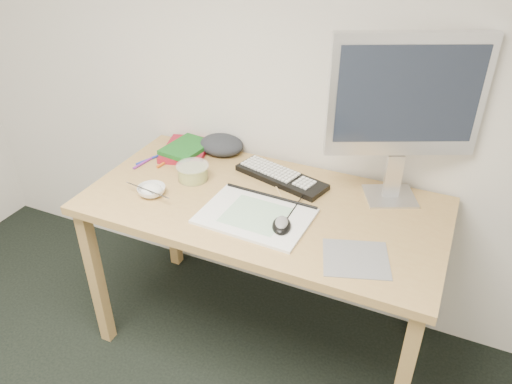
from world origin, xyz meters
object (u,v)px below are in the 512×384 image
sketchpad (255,216)px  monitor (406,101)px  keyboard (281,177)px  rice_bowl (152,191)px  desk (263,219)px

sketchpad → monitor: monitor is taller
keyboard → monitor: size_ratio=0.62×
keyboard → rice_bowl: (-0.43, -0.32, 0.01)m
sketchpad → rice_bowl: (-0.44, -0.03, 0.01)m
sketchpad → rice_bowl: rice_bowl is taller
desk → rice_bowl: size_ratio=12.47×
sketchpad → keyboard: keyboard is taller
sketchpad → rice_bowl: bearing=-174.3°
sketchpad → keyboard: bearing=95.1°
keyboard → monitor: bearing=22.3°
rice_bowl → monitor: bearing=23.0°
rice_bowl → sketchpad: bearing=3.3°
sketchpad → rice_bowl: 0.44m
monitor → rice_bowl: size_ratio=5.75×
desk → sketchpad: bearing=-82.0°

